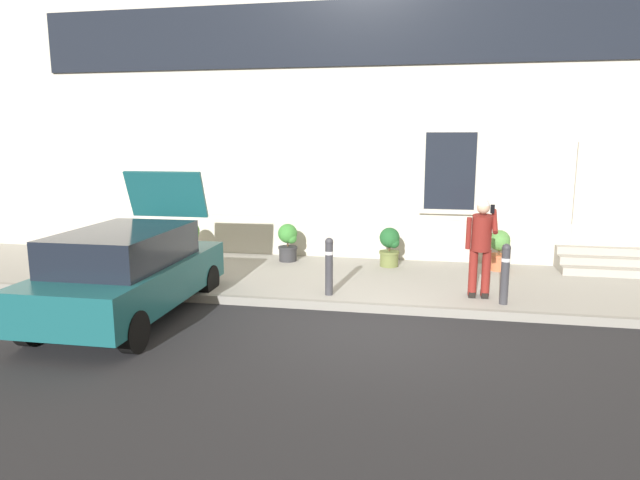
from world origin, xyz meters
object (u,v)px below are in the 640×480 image
object	(u,v)px
bollard_far_left	(329,264)
planter_olive	(390,246)
bollard_near_person	(505,272)
hatchback_car_teal	(129,271)
planter_terracotta	(500,249)
planter_cream	(191,239)
planter_charcoal	(288,241)
person_on_phone	(481,242)

from	to	relation	value
bollard_far_left	planter_olive	xyz separation A→B (m)	(0.91, 2.47, -0.11)
bollard_near_person	bollard_far_left	world-z (taller)	same
hatchback_car_teal	planter_olive	world-z (taller)	hatchback_car_teal
planter_olive	planter_terracotta	size ratio (longest dim) A/B	1.00
planter_cream	planter_olive	size ratio (longest dim) A/B	1.00
hatchback_car_teal	bollard_near_person	distance (m)	6.24
planter_charcoal	planter_terracotta	bearing A→B (deg)	-0.06
bollard_near_person	person_on_phone	xyz separation A→B (m)	(-0.39, 0.30, 0.44)
bollard_far_left	person_on_phone	size ratio (longest dim) A/B	0.60
planter_cream	planter_charcoal	size ratio (longest dim) A/B	1.00
bollard_far_left	person_on_phone	world-z (taller)	person_on_phone
person_on_phone	planter_charcoal	size ratio (longest dim) A/B	2.03
planter_cream	planter_terracotta	xyz separation A→B (m)	(6.94, 0.11, 0.00)
hatchback_car_teal	bollard_near_person	size ratio (longest dim) A/B	3.91
person_on_phone	planter_terracotta	size ratio (longest dim) A/B	2.03
planter_charcoal	planter_olive	world-z (taller)	same
hatchback_car_teal	person_on_phone	xyz separation A→B (m)	(5.68, 1.77, 0.35)
bollard_far_left	planter_olive	distance (m)	2.63
planter_cream	planter_charcoal	world-z (taller)	same
bollard_near_person	bollard_far_left	distance (m)	3.01
bollard_far_left	planter_olive	bearing A→B (deg)	69.65
planter_cream	planter_olive	bearing A→B (deg)	0.22
bollard_far_left	planter_terracotta	bearing A→B (deg)	38.40
planter_terracotta	planter_olive	bearing A→B (deg)	-177.69
hatchback_car_teal	bollard_near_person	bearing A→B (deg)	13.59
planter_charcoal	bollard_far_left	bearing A→B (deg)	-61.36
hatchback_car_teal	planter_charcoal	distance (m)	4.36
bollard_far_left	planter_olive	world-z (taller)	bollard_far_left
planter_cream	planter_charcoal	xyz separation A→B (m)	(2.31, 0.12, 0.00)
hatchback_car_teal	bollard_far_left	bearing A→B (deg)	25.66
bollard_near_person	person_on_phone	world-z (taller)	person_on_phone
person_on_phone	bollard_far_left	bearing A→B (deg)	170.23
hatchback_car_teal	bollard_near_person	world-z (taller)	hatchback_car_teal
bollard_far_left	person_on_phone	xyz separation A→B (m)	(2.63, 0.30, 0.44)
hatchback_car_teal	planter_cream	size ratio (longest dim) A/B	4.75
person_on_phone	planter_charcoal	xyz separation A→B (m)	(-4.03, 2.26, -0.55)
hatchback_car_teal	planter_charcoal	size ratio (longest dim) A/B	4.75
bollard_far_left	planter_cream	bearing A→B (deg)	146.61
bollard_far_left	bollard_near_person	bearing A→B (deg)	0.00
bollard_far_left	planter_charcoal	bearing A→B (deg)	118.64
planter_terracotta	person_on_phone	bearing A→B (deg)	-104.96
hatchback_car_teal	person_on_phone	world-z (taller)	hatchback_car_teal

